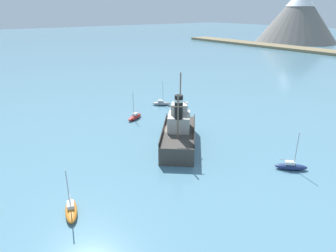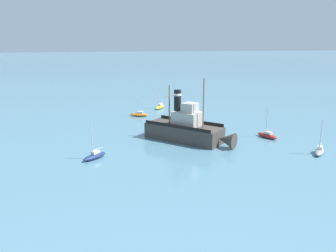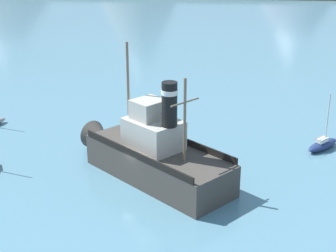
# 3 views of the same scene
# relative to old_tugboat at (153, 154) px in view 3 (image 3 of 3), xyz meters

# --- Properties ---
(ground_plane) EXTENTS (600.00, 600.00, 0.00)m
(ground_plane) POSITION_rel_old_tugboat_xyz_m (-0.75, -1.00, -1.83)
(ground_plane) COLOR teal
(old_tugboat) EXTENTS (13.07, 12.01, 9.90)m
(old_tugboat) POSITION_rel_old_tugboat_xyz_m (0.00, 0.00, 0.00)
(old_tugboat) COLOR #423D38
(old_tugboat) RESTS_ON ground
(sailboat_navy) EXTENTS (3.42, 3.50, 4.90)m
(sailboat_navy) POSITION_rel_old_tugboat_xyz_m (13.76, 6.51, -1.40)
(sailboat_navy) COLOR navy
(sailboat_navy) RESTS_ON ground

